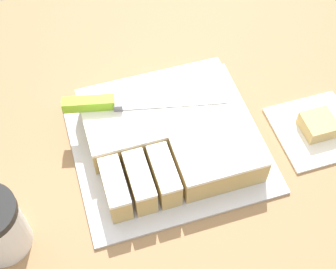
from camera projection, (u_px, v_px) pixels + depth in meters
countertop at (148, 254)px, 1.25m from camera, size 1.40×1.10×0.92m
cake_board at (168, 145)px, 0.89m from camera, size 0.35×0.33×0.01m
cake at (169, 133)px, 0.87m from camera, size 0.29×0.26×0.06m
knife at (112, 103)px, 0.86m from camera, size 0.30×0.09×0.02m
paper_napkin at (316, 130)px, 0.91m from camera, size 0.16×0.16×0.01m
brownie at (318, 125)px, 0.90m from camera, size 0.06×0.06×0.03m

